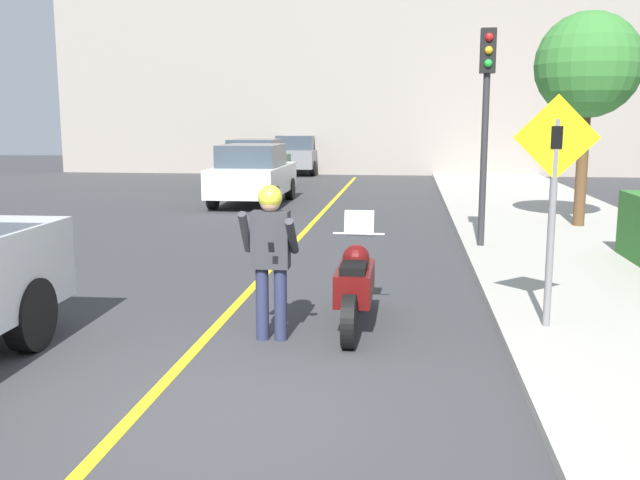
# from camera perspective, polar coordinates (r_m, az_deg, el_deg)

# --- Properties ---
(ground_plane) EXTENTS (80.00, 80.00, 0.00)m
(ground_plane) POSITION_cam_1_polar(r_m,az_deg,el_deg) (6.07, -8.68, -13.39)
(ground_plane) COLOR #38383A
(road_center_line) EXTENTS (0.12, 36.00, 0.01)m
(road_center_line) POSITION_cam_1_polar(r_m,az_deg,el_deg) (11.81, -3.66, -1.92)
(road_center_line) COLOR yellow
(road_center_line) RESTS_ON ground
(building_backdrop) EXTENTS (28.00, 1.20, 8.83)m
(building_backdrop) POSITION_cam_1_polar(r_m,az_deg,el_deg) (31.48, 4.29, 13.33)
(building_backdrop) COLOR gray
(building_backdrop) RESTS_ON ground
(motorcycle) EXTENTS (0.62, 2.17, 1.27)m
(motorcycle) POSITION_cam_1_polar(r_m,az_deg,el_deg) (8.20, 2.81, -3.59)
(motorcycle) COLOR black
(motorcycle) RESTS_ON ground
(person_biker) EXTENTS (0.59, 0.47, 1.69)m
(person_biker) POSITION_cam_1_polar(r_m,az_deg,el_deg) (7.58, -3.98, -0.54)
(person_biker) COLOR #282D4C
(person_biker) RESTS_ON ground
(crossing_sign) EXTENTS (0.91, 0.08, 2.52)m
(crossing_sign) POSITION_cam_1_polar(r_m,az_deg,el_deg) (8.06, 18.18, 3.88)
(crossing_sign) COLOR slate
(crossing_sign) RESTS_ON sidewalk_curb
(traffic_light) EXTENTS (0.26, 0.30, 3.82)m
(traffic_light) POSITION_cam_1_polar(r_m,az_deg,el_deg) (13.08, 13.16, 11.08)
(traffic_light) COLOR #2D2D30
(traffic_light) RESTS_ON sidewalk_curb
(street_tree) EXTENTS (2.20, 2.20, 4.48)m
(street_tree) POSITION_cam_1_polar(r_m,az_deg,el_deg) (16.25, 20.65, 12.87)
(street_tree) COLOR brown
(street_tree) RESTS_ON sidewalk_curb
(parked_car_white) EXTENTS (1.88, 4.20, 1.68)m
(parked_car_white) POSITION_cam_1_polar(r_m,az_deg,el_deg) (20.18, -5.38, 5.29)
(parked_car_white) COLOR black
(parked_car_white) RESTS_ON ground
(parked_car_green) EXTENTS (1.88, 4.20, 1.68)m
(parked_car_green) POSITION_cam_1_polar(r_m,az_deg,el_deg) (25.48, -5.13, 6.19)
(parked_car_green) COLOR black
(parked_car_green) RESTS_ON ground
(parked_car_grey) EXTENTS (1.88, 4.20, 1.68)m
(parked_car_grey) POSITION_cam_1_polar(r_m,az_deg,el_deg) (31.60, -1.78, 6.88)
(parked_car_grey) COLOR black
(parked_car_grey) RESTS_ON ground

